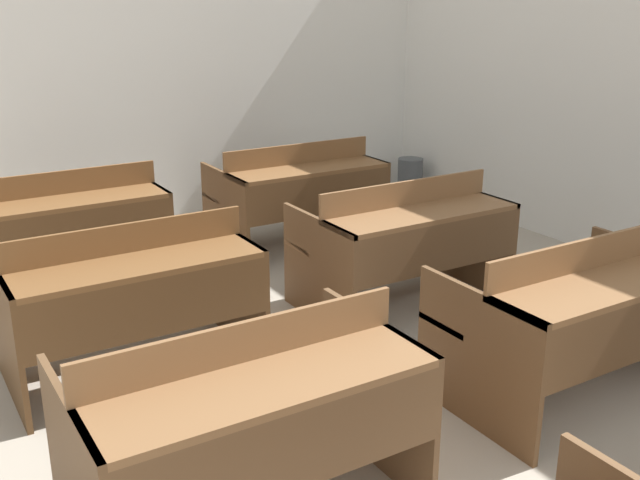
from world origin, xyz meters
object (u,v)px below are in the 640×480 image
object	(u,v)px
bench_back_right	(298,191)
wastepaper_bin	(410,178)
bench_third_right	(404,238)
bench_third_left	(130,292)
bench_second_right	(578,311)
bench_second_left	(247,414)
bench_back_left	(66,225)

from	to	relation	value
bench_back_right	wastepaper_bin	bearing A→B (deg)	22.92
bench_third_right	bench_third_left	bearing A→B (deg)	179.24
bench_third_right	wastepaper_bin	distance (m)	2.70
bench_second_right	wastepaper_bin	distance (m)	3.84
bench_third_right	bench_second_left	bearing A→B (deg)	-142.53
wastepaper_bin	bench_third_left	bearing A→B (deg)	-149.04
bench_third_left	bench_back_left	world-z (taller)	same
bench_second_left	bench_back_right	world-z (taller)	same
bench_second_left	bench_back_left	distance (m)	2.75
bench_second_left	wastepaper_bin	world-z (taller)	bench_second_left
bench_second_right	bench_third_left	distance (m)	2.25
bench_third_right	bench_back_right	size ratio (longest dim) A/B	1.00
bench_second_left	bench_back_left	size ratio (longest dim) A/B	1.00
bench_second_left	bench_second_right	world-z (taller)	same
bench_back_right	wastepaper_bin	xyz separation A→B (m)	(1.66, 0.70, -0.25)
bench_third_right	bench_back_right	distance (m)	1.39
bench_third_right	wastepaper_bin	world-z (taller)	bench_third_right
bench_second_left	bench_second_right	distance (m)	1.79
bench_third_left	bench_second_left	bearing A→B (deg)	-90.29
bench_third_left	wastepaper_bin	bearing A→B (deg)	30.96
bench_third_left	bench_back_left	size ratio (longest dim) A/B	1.00
bench_third_left	bench_back_left	xyz separation A→B (m)	(0.00, 1.37, 0.00)
bench_third_right	bench_back_right	xyz separation A→B (m)	(0.02, 1.39, 0.00)
bench_second_left	wastepaper_bin	xyz separation A→B (m)	(3.46, 3.45, -0.25)
bench_second_right	wastepaper_bin	bearing A→B (deg)	64.15
bench_second_right	bench_back_right	world-z (taller)	same
bench_third_left	wastepaper_bin	distance (m)	4.03
bench_second_right	bench_back_left	bearing A→B (deg)	122.89
bench_second_left	bench_back_right	xyz separation A→B (m)	(1.79, 2.75, 0.00)
wastepaper_bin	bench_second_right	bearing A→B (deg)	-115.85
bench_third_right	bench_back_left	world-z (taller)	same
bench_third_right	bench_back_left	xyz separation A→B (m)	(-1.76, 1.40, 0.00)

